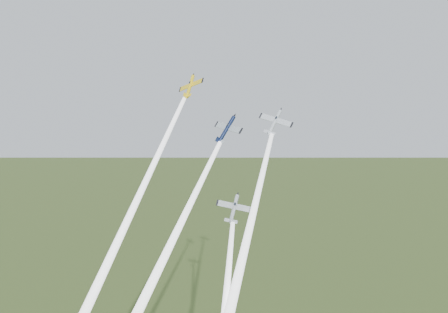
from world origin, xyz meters
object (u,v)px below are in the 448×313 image
Objects in this scene: plane_silver_right at (275,122)px; plane_silver_low at (234,208)px; plane_yellow at (190,86)px; plane_navy at (227,129)px.

plane_silver_low is (-5.11, -10.85, -17.91)m from plane_silver_right.
plane_yellow is at bearing 178.44° from plane_silver_right.
plane_silver_low is at bearing -18.54° from plane_yellow.
plane_silver_low is at bearing -17.54° from plane_navy.
plane_silver_right is at bearing 14.29° from plane_yellow.
plane_navy is at bearing -17.09° from plane_yellow.
plane_silver_low is (16.60, -11.99, -25.91)m from plane_yellow.
plane_silver_low is (2.92, -2.63, -16.49)m from plane_navy.
plane_navy is 1.04× the size of plane_silver_right.
plane_yellow is at bearing 129.26° from plane_silver_low.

